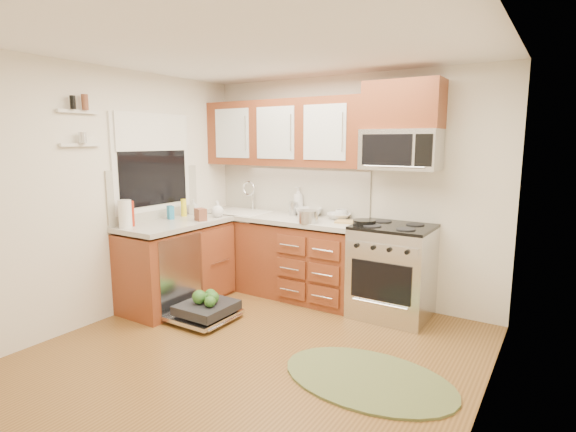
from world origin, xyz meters
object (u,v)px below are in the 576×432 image
Objects in this scene: bowl_a at (339,216)px; cup at (341,214)px; cutting_board at (349,222)px; paper_towel_roll at (125,214)px; bowl_b at (309,212)px; upper_cabinets at (284,133)px; dishwasher at (204,311)px; microwave at (401,150)px; skillet at (364,222)px; rug at (368,379)px; range at (392,271)px; stock_pot at (308,217)px; sink at (241,222)px.

cup reaches higher than bowl_a.
paper_towel_roll reaches higher than cutting_board.
upper_cabinets is at bearing -175.63° from bowl_b.
dishwasher is 1.63m from bowl_b.
skillet is at bearing -142.76° from microwave.
upper_cabinets is 2.92m from rug.
cutting_board is at bearing 153.43° from skillet.
range is 1.20m from bowl_b.
skillet is 0.77× the size of bowl_b.
cutting_board is 0.91× the size of bowl_b.
cup is at bearing 134.60° from cutting_board.
skillet is at bearing -11.94° from upper_cabinets.
cutting_board is at bearing 120.70° from rug.
cutting_board is 1.04× the size of bowl_a.
cup is (0.73, 0.05, -0.90)m from upper_cabinets.
sink is at bearing 169.30° from stock_pot.
upper_cabinets is 0.96m from bowl_b.
upper_cabinets is 7.44× the size of cutting_board.
bowl_a reaches higher than sink.
paper_towel_roll reaches higher than stock_pot.
upper_cabinets is 1.09m from stock_pot.
microwave is 2.55m from dishwasher.
range is at bearing -5.89° from upper_cabinets.
dishwasher is 2.49× the size of paper_towel_roll.
dishwasher is at bearing -125.98° from stock_pot.
bowl_b is at bearing 161.76° from skillet.
sink is 1.38m from dishwasher.
range is 1.95m from dishwasher.
paper_towel_roll is at bearing -140.89° from cutting_board.
cutting_board is at bearing -8.04° from upper_cabinets.
cup reaches higher than bowl_b.
stock_pot reaches higher than skillet.
bowl_b is 2.25× the size of cup.
microwave is at bearing 20.73° from stock_pot.
rug is 4.87× the size of cutting_board.
cutting_board is (-0.22, 0.11, -0.04)m from skillet.
dishwasher is 1.76m from cutting_board.
cutting_board is (0.37, 0.23, -0.06)m from stock_pot.
paper_towel_roll is at bearing -145.79° from microwave.
cutting_board reaches higher than sink.
bowl_b is (-1.37, 1.49, 0.96)m from rug.
upper_cabinets reaches higher than rug.
paper_towel_roll is at bearing -157.93° from dishwasher.
skillet is 1.72× the size of cup.
bowl_a is 0.04m from cup.
stock_pot reaches higher than bowl_b.
bowl_a is at bearing 64.89° from stock_pot.
dishwasher is 3.14× the size of stock_pot.
sink is 2.68× the size of skillet.
cutting_board reaches higher than rug.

